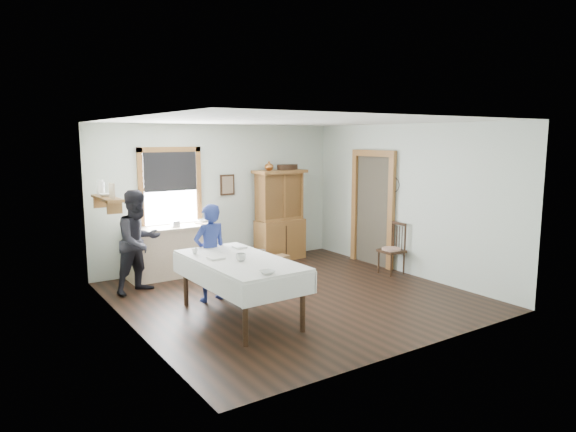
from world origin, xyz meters
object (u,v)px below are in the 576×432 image
(pail, at_px, (260,259))
(wicker_basket, at_px, (280,261))
(figure_dark, at_px, (139,245))
(work_counter, at_px, (171,251))
(dining_table, at_px, (240,288))
(spindle_chair, at_px, (392,248))
(china_hutch, at_px, (280,215))
(woman_blue, at_px, (210,256))

(pail, bearing_deg, wicker_basket, -28.03)
(figure_dark, bearing_deg, work_counter, 19.04)
(work_counter, distance_m, dining_table, 2.57)
(spindle_chair, height_order, pail, spindle_chair)
(dining_table, relative_size, figure_dark, 1.36)
(dining_table, bearing_deg, spindle_chair, 8.55)
(wicker_basket, xyz_separation_m, figure_dark, (-2.78, -0.19, 0.66))
(china_hutch, bearing_deg, spindle_chair, -65.90)
(pail, bearing_deg, work_counter, 170.93)
(work_counter, relative_size, dining_table, 0.76)
(china_hutch, xyz_separation_m, pail, (-0.64, -0.29, -0.77))
(china_hutch, bearing_deg, pail, -158.62)
(work_counter, distance_m, spindle_chair, 3.96)
(woman_blue, bearing_deg, work_counter, -97.70)
(china_hutch, height_order, wicker_basket, china_hutch)
(work_counter, distance_m, figure_dark, 1.05)
(pail, xyz_separation_m, figure_dark, (-2.45, -0.37, 0.63))
(pail, relative_size, woman_blue, 0.20)
(woman_blue, bearing_deg, pail, -147.60)
(work_counter, xyz_separation_m, dining_table, (-0.01, -2.57, -0.04))
(spindle_chair, height_order, woman_blue, woman_blue)
(dining_table, distance_m, wicker_basket, 2.95)
(dining_table, xyz_separation_m, figure_dark, (-0.76, 1.93, 0.35))
(dining_table, bearing_deg, figure_dark, 111.56)
(dining_table, xyz_separation_m, woman_blue, (-0.01, 0.91, 0.27))
(wicker_basket, distance_m, figure_dark, 2.87)
(spindle_chair, distance_m, figure_dark, 4.40)
(china_hutch, height_order, woman_blue, china_hutch)
(work_counter, height_order, dining_table, work_counter)
(wicker_basket, relative_size, woman_blue, 0.25)
(pail, xyz_separation_m, wicker_basket, (0.33, -0.18, -0.04))
(wicker_basket, bearing_deg, figure_dark, -176.06)
(china_hutch, distance_m, spindle_chair, 2.38)
(wicker_basket, height_order, figure_dark, figure_dark)
(dining_table, relative_size, pail, 7.69)
(work_counter, bearing_deg, woman_blue, -90.80)
(pail, height_order, figure_dark, figure_dark)
(china_hutch, relative_size, wicker_basket, 5.36)
(spindle_chair, bearing_deg, figure_dark, 163.61)
(work_counter, bearing_deg, wicker_basket, -12.65)
(dining_table, relative_size, woman_blue, 1.51)
(dining_table, bearing_deg, pail, 53.81)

